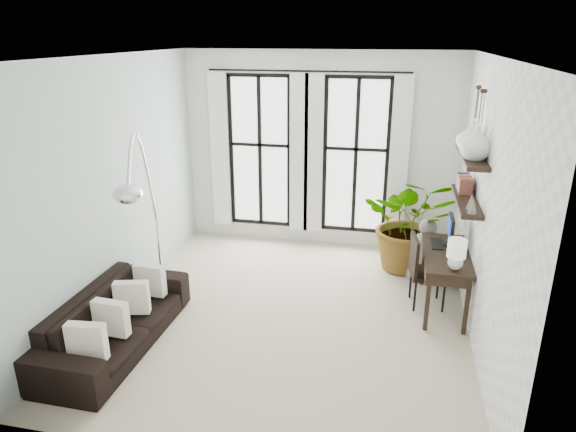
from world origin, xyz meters
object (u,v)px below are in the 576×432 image
(desk, at_px, (446,258))
(buddha, at_px, (426,253))
(sofa, at_px, (116,320))
(arc_lamp, at_px, (140,176))
(desk_chair, at_px, (422,267))
(plant, at_px, (410,223))

(desk, bearing_deg, buddha, 101.86)
(sofa, relative_size, arc_lamp, 0.93)
(sofa, relative_size, desk_chair, 2.29)
(plant, xyz_separation_m, desk_chair, (0.15, -1.12, -0.20))
(desk_chair, xyz_separation_m, arc_lamp, (-3.36, -0.97, 1.30))
(desk_chair, distance_m, arc_lamp, 3.74)
(buddha, bearing_deg, plant, 130.89)
(desk_chair, distance_m, buddha, 0.85)
(desk_chair, bearing_deg, desk, -20.75)
(sofa, distance_m, buddha, 4.36)
(plant, height_order, arc_lamp, arc_lamp)
(sofa, xyz_separation_m, plant, (3.31, 2.81, 0.43))
(plant, xyz_separation_m, arc_lamp, (-3.21, -2.09, 1.10))
(sofa, relative_size, buddha, 2.39)
(sofa, relative_size, desk, 1.67)
(desk_chair, relative_size, arc_lamp, 0.41)
(sofa, height_order, desk, desk)
(sofa, distance_m, desk, 4.10)
(plant, distance_m, desk_chair, 1.14)
(arc_lamp, xyz_separation_m, buddha, (3.45, 1.80, -1.46))
(arc_lamp, bearing_deg, desk, 13.97)
(plant, bearing_deg, arc_lamp, -147.00)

